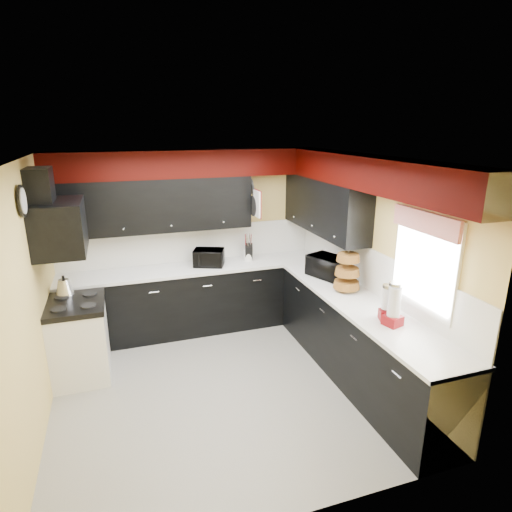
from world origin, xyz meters
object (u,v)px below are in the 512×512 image
(toaster_oven, at_px, (209,258))
(knife_block, at_px, (249,252))
(microwave, at_px, (328,267))
(utensil_crock, at_px, (248,255))
(kettle, at_px, (64,287))

(toaster_oven, height_order, knife_block, knife_block)
(toaster_oven, distance_m, knife_block, 0.60)
(toaster_oven, distance_m, microwave, 1.63)
(microwave, bearing_deg, utensil_crock, 15.67)
(microwave, relative_size, knife_block, 2.09)
(utensil_crock, xyz_separation_m, kettle, (-2.40, -0.52, -0.01))
(utensil_crock, bearing_deg, microwave, -52.36)
(knife_block, relative_size, kettle, 1.13)
(knife_block, bearing_deg, kettle, -151.40)
(toaster_oven, relative_size, knife_block, 1.71)
(toaster_oven, bearing_deg, microwave, -11.93)
(knife_block, bearing_deg, microwave, -36.16)
(microwave, xyz_separation_m, utensil_crock, (-0.76, 0.98, -0.06))
(microwave, bearing_deg, toaster_oven, 33.81)
(toaster_oven, xyz_separation_m, knife_block, (0.60, 0.06, 0.00))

